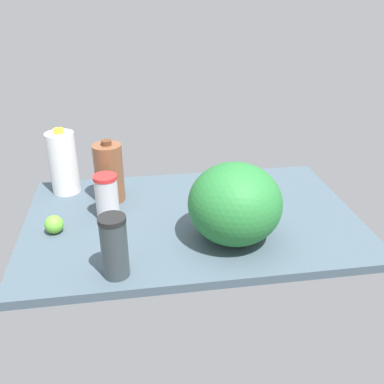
{
  "coord_description": "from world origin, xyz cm",
  "views": [
    {
      "loc": [
        -20.52,
        -133.91,
        81.62
      ],
      "look_at": [
        0.0,
        0.0,
        13.0
      ],
      "focal_mm": 40.0,
      "sensor_mm": 36.0,
      "label": 1
    }
  ],
  "objects_px": {
    "chocolate_milk_jug": "(109,173)",
    "watermelon": "(235,204)",
    "shaker_bottle": "(114,247)",
    "milk_jug": "(63,163)",
    "lime_near_front": "(54,224)",
    "tumbler_cup": "(107,196)",
    "lemon_far_back": "(240,196)"
  },
  "relations": [
    {
      "from": "milk_jug",
      "to": "lemon_far_back",
      "type": "bearing_deg",
      "value": -17.61
    },
    {
      "from": "chocolate_milk_jug",
      "to": "milk_jug",
      "type": "height_order",
      "value": "milk_jug"
    },
    {
      "from": "shaker_bottle",
      "to": "milk_jug",
      "type": "distance_m",
      "value": 0.62
    },
    {
      "from": "watermelon",
      "to": "lime_near_front",
      "type": "relative_size",
      "value": 4.78
    },
    {
      "from": "chocolate_milk_jug",
      "to": "shaker_bottle",
      "type": "xyz_separation_m",
      "value": [
        0.02,
        -0.48,
        -0.02
      ]
    },
    {
      "from": "watermelon",
      "to": "lime_near_front",
      "type": "distance_m",
      "value": 0.62
    },
    {
      "from": "chocolate_milk_jug",
      "to": "watermelon",
      "type": "relative_size",
      "value": 0.81
    },
    {
      "from": "milk_jug",
      "to": "watermelon",
      "type": "xyz_separation_m",
      "value": [
        0.59,
        -0.45,
        0.01
      ]
    },
    {
      "from": "chocolate_milk_jug",
      "to": "watermelon",
      "type": "distance_m",
      "value": 0.54
    },
    {
      "from": "watermelon",
      "to": "lemon_far_back",
      "type": "distance_m",
      "value": 0.27
    },
    {
      "from": "watermelon",
      "to": "tumbler_cup",
      "type": "bearing_deg",
      "value": 152.7
    },
    {
      "from": "lime_near_front",
      "to": "lemon_far_back",
      "type": "relative_size",
      "value": 0.98
    },
    {
      "from": "lime_near_front",
      "to": "tumbler_cup",
      "type": "bearing_deg",
      "value": 25.43
    },
    {
      "from": "shaker_bottle",
      "to": "milk_jug",
      "type": "height_order",
      "value": "milk_jug"
    },
    {
      "from": "milk_jug",
      "to": "tumbler_cup",
      "type": "height_order",
      "value": "milk_jug"
    },
    {
      "from": "watermelon",
      "to": "tumbler_cup",
      "type": "height_order",
      "value": "watermelon"
    },
    {
      "from": "tumbler_cup",
      "to": "lime_near_front",
      "type": "distance_m",
      "value": 0.2
    },
    {
      "from": "shaker_bottle",
      "to": "lemon_far_back",
      "type": "height_order",
      "value": "shaker_bottle"
    },
    {
      "from": "chocolate_milk_jug",
      "to": "tumbler_cup",
      "type": "relative_size",
      "value": 1.5
    },
    {
      "from": "lemon_far_back",
      "to": "watermelon",
      "type": "bearing_deg",
      "value": -109.01
    },
    {
      "from": "shaker_bottle",
      "to": "milk_jug",
      "type": "xyz_separation_m",
      "value": [
        -0.2,
        0.58,
        0.03
      ]
    },
    {
      "from": "milk_jug",
      "to": "tumbler_cup",
      "type": "xyz_separation_m",
      "value": [
        0.17,
        -0.23,
        -0.04
      ]
    },
    {
      "from": "lime_near_front",
      "to": "milk_jug",
      "type": "bearing_deg",
      "value": 88.75
    },
    {
      "from": "milk_jug",
      "to": "lemon_far_back",
      "type": "relative_size",
      "value": 4.1
    },
    {
      "from": "lime_near_front",
      "to": "lemon_far_back",
      "type": "bearing_deg",
      "value": 8.91
    },
    {
      "from": "milk_jug",
      "to": "watermelon",
      "type": "height_order",
      "value": "milk_jug"
    },
    {
      "from": "chocolate_milk_jug",
      "to": "tumbler_cup",
      "type": "distance_m",
      "value": 0.14
    },
    {
      "from": "shaker_bottle",
      "to": "lime_near_front",
      "type": "height_order",
      "value": "shaker_bottle"
    },
    {
      "from": "tumbler_cup",
      "to": "lemon_far_back",
      "type": "distance_m",
      "value": 0.5
    },
    {
      "from": "shaker_bottle",
      "to": "tumbler_cup",
      "type": "height_order",
      "value": "shaker_bottle"
    },
    {
      "from": "watermelon",
      "to": "tumbler_cup",
      "type": "distance_m",
      "value": 0.47
    },
    {
      "from": "watermelon",
      "to": "lime_near_front",
      "type": "bearing_deg",
      "value": 167.71
    }
  ]
}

